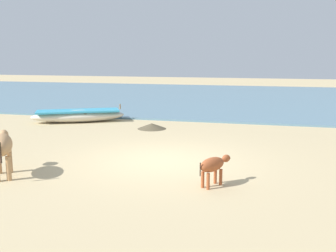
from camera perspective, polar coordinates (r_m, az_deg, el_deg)
ground at (r=10.69m, az=-0.89°, el=-5.06°), size 80.00×80.00×0.00m
sea_water at (r=26.62m, az=8.32°, el=4.12°), size 60.00×20.00×0.08m
fishing_boat_0 at (r=17.23m, az=-12.85°, el=1.50°), size 3.95×2.69×0.71m
cow_adult_tan at (r=9.96m, az=-22.82°, el=-2.66°), size 1.11×1.44×1.02m
calf_near_rust at (r=8.62m, az=6.54°, el=-5.68°), size 0.70×0.91×0.65m
debris_pile_0 at (r=15.28m, az=-2.35°, el=-0.00°), size 1.54×1.54×0.21m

